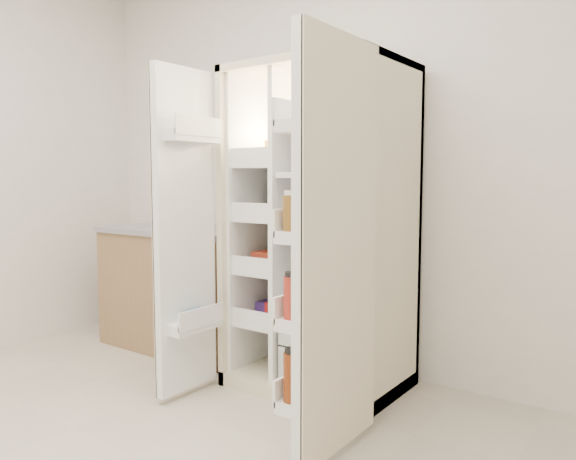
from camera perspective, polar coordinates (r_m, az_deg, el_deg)
The scene contains 5 objects.
wall_back at distance 3.50m, azimuth 4.28°, elevation 8.11°, with size 4.00×0.02×2.70m, color white.
refrigerator at distance 3.12m, azimuth 4.10°, elevation -2.67°, with size 0.92×0.70×1.80m.
freezer_door at distance 2.96m, azimuth -10.69°, elevation -0.32°, with size 0.15×0.40×1.72m.
fridge_door at distance 2.27m, azimuth 4.75°, elevation -2.57°, with size 0.17×0.58×1.72m.
kitchen_counter at distance 3.91m, azimuth -10.98°, elevation -5.91°, with size 1.16×0.62×0.84m.
Camera 1 is at (1.85, -0.96, 1.17)m, focal length 34.00 mm.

